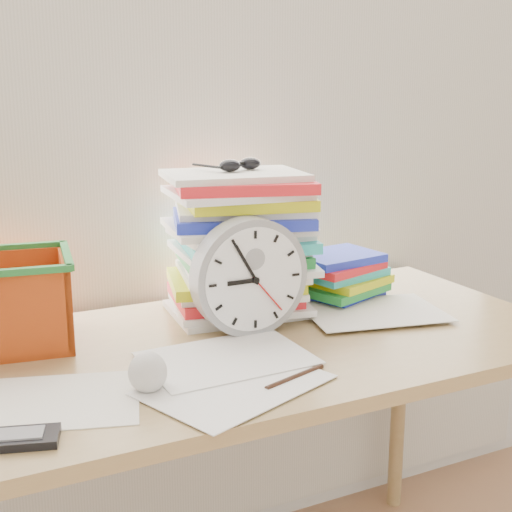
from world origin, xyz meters
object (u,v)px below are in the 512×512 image
book_stack (343,276)px  calculator (13,439)px  clock (249,277)px  desk (248,372)px  paper_stack (240,244)px

book_stack → calculator: size_ratio=1.76×
book_stack → clock: bearing=-158.6°
desk → calculator: size_ratio=10.25×
desk → calculator: calculator is taller
paper_stack → calculator: paper_stack is taller
desk → clock: size_ratio=5.45×
calculator → paper_stack: bearing=53.2°
desk → paper_stack: (0.07, 0.18, 0.24)m
clock → calculator: 0.62m
clock → paper_stack: bearing=72.1°
paper_stack → book_stack: size_ratio=1.40×
clock → book_stack: 0.35m
paper_stack → book_stack: paper_stack is taller
book_stack → calculator: book_stack is taller
desk → book_stack: bearing=25.2°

